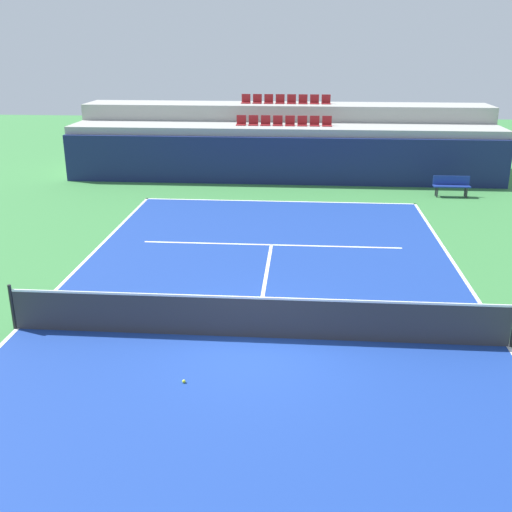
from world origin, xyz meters
TOP-DOWN VIEW (x-y plane):
  - ground_plane at (0.00, 0.00)m, footprint 80.00×80.00m
  - court_surface at (0.00, 0.00)m, footprint 11.00×24.00m
  - baseline_far at (0.00, 11.95)m, footprint 11.00×0.10m
  - sideline_left at (-5.45, 0.00)m, footprint 0.10×24.00m
  - sideline_right at (5.45, 0.00)m, footprint 0.10×24.00m
  - service_line_far at (0.00, 6.40)m, footprint 8.26×0.10m
  - centre_service_line at (0.00, 3.20)m, footprint 0.10×6.40m
  - back_wall at (0.00, 15.10)m, footprint 19.94×0.30m
  - stands_tier_lower at (0.00, 16.45)m, footprint 19.94×2.40m
  - stands_tier_upper at (0.00, 18.85)m, footprint 19.94×2.40m
  - seating_row_lower at (-0.00, 16.55)m, footprint 4.42×0.44m
  - seating_row_upper at (-0.00, 18.95)m, footprint 4.42×0.44m
  - tennis_net at (0.00, 0.00)m, footprint 11.08×0.08m
  - player_bench at (7.14, 13.39)m, footprint 1.50×0.40m
  - tennis_ball_2 at (-1.22, -2.00)m, footprint 0.07×0.07m

SIDE VIEW (x-z plane):
  - ground_plane at x=0.00m, z-range 0.00..0.00m
  - court_surface at x=0.00m, z-range 0.00..0.01m
  - baseline_far at x=0.00m, z-range 0.01..0.01m
  - sideline_left at x=-5.45m, z-range 0.01..0.01m
  - sideline_right at x=5.45m, z-range 0.01..0.01m
  - service_line_far at x=0.00m, z-range 0.01..0.01m
  - centre_service_line at x=0.00m, z-range 0.01..0.01m
  - tennis_ball_2 at x=-1.22m, z-range 0.01..0.08m
  - player_bench at x=7.14m, z-range 0.08..0.93m
  - tennis_net at x=0.00m, z-range -0.03..1.04m
  - back_wall at x=0.00m, z-range 0.00..2.11m
  - stands_tier_lower at x=0.00m, z-range 0.00..2.45m
  - stands_tier_upper at x=0.00m, z-range 0.00..3.20m
  - seating_row_lower at x=0.00m, z-range 2.35..2.79m
  - seating_row_upper at x=0.00m, z-range 3.11..3.55m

